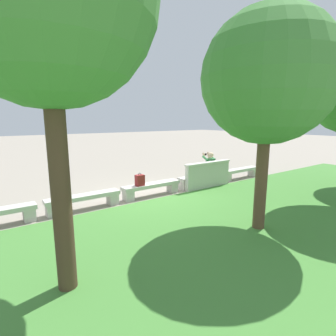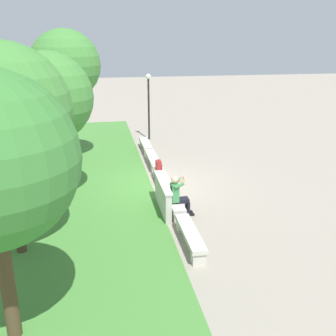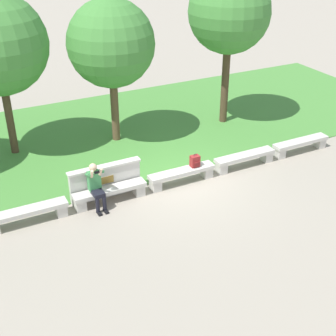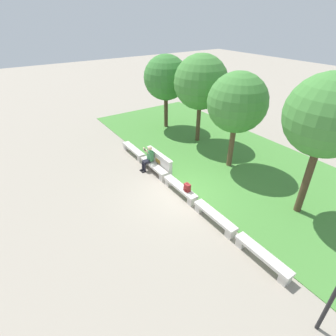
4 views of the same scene
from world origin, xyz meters
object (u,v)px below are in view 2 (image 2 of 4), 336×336
bench_far (152,159)px  bench_end (146,145)px  backpack (159,165)px  tree_left_background (3,111)px  bench_near (173,201)px  person_photographer (178,194)px  tree_far_back (47,98)px  lamp_post (149,97)px  bench_main (190,236)px  tree_behind_wall (65,66)px  bench_mid (161,177)px

bench_far → bench_end: 2.32m
backpack → tree_left_background: (-4.61, 4.38, 3.09)m
bench_near → tree_left_background: 5.86m
bench_end → person_photographer: size_ratio=1.62×
bench_end → person_photographer: (-7.38, -0.08, 0.43)m
tree_far_back → lamp_post: bearing=-29.6°
backpack → lamp_post: lamp_post is taller
backpack → tree_left_background: size_ratio=0.08×
bench_end → tree_far_back: tree_far_back is taller
bench_far → person_photographer: bearing=-179.1°
bench_main → tree_behind_wall: tree_behind_wall is taller
person_photographer → backpack: 3.21m
bench_mid → person_photographer: (-2.74, -0.08, 0.43)m
bench_near → person_photographer: size_ratio=1.62×
bench_main → bench_end: bearing=0.0°
bench_far → bench_main: bearing=180.0°
lamp_post → bench_mid: bearing=176.0°
tree_left_background → lamp_post: size_ratio=1.53×
tree_far_back → lamp_post: tree_far_back is taller
bench_main → tree_left_background: tree_left_background is taller
bench_far → lamp_post: 5.01m
bench_main → person_photographer: bearing=-2.3°
bench_mid → lamp_post: (6.88, -0.49, 2.01)m
bench_far → tree_behind_wall: 5.36m
bench_main → tree_behind_wall: bearing=22.4°
bench_end → person_photographer: person_photographer is taller
person_photographer → bench_main: bearing=177.7°
bench_main → bench_mid: bearing=0.0°
bench_far → tree_behind_wall: size_ratio=0.38×
bench_far → tree_left_background: tree_left_background is taller
bench_main → tree_left_background: size_ratio=0.40×
backpack → tree_behind_wall: tree_behind_wall is taller
bench_end → bench_near: bearing=180.0°
bench_main → backpack: size_ratio=4.99×
bench_mid → bench_main: bearing=180.0°
backpack → lamp_post: bearing=-4.5°
tree_left_background → bench_main: bearing=-96.4°
bench_far → tree_behind_wall: tree_behind_wall is taller
tree_behind_wall → person_photographer: bearing=-151.4°
bench_far → bench_end: bearing=0.0°
bench_far → bench_mid: bearing=180.0°
bench_mid → bench_end: same height
tree_far_back → bench_far: bearing=-51.9°
bench_end → tree_left_background: 10.40m
bench_mid → bench_end: bearing=0.0°
bench_near → tree_left_background: bearing=112.5°
bench_mid → bench_end: (4.64, 0.00, 0.00)m
bench_far → person_photographer: size_ratio=1.62×
bench_far → lamp_post: size_ratio=0.61×
bench_far → backpack: size_ratio=4.99×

